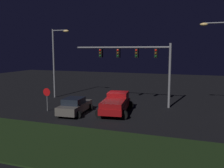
# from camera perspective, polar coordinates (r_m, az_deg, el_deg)

# --- Properties ---
(ground_plane) EXTENTS (80.00, 80.00, 0.00)m
(ground_plane) POSITION_cam_1_polar(r_m,az_deg,el_deg) (24.20, -0.51, -6.16)
(ground_plane) COLOR black
(grass_median) EXTENTS (21.83, 6.65, 0.10)m
(grass_median) POSITION_cam_1_polar(r_m,az_deg,el_deg) (16.31, -12.00, -13.11)
(grass_median) COLOR black
(grass_median) RESTS_ON ground_plane
(pickup_truck) EXTENTS (3.38, 5.63, 1.80)m
(pickup_truck) POSITION_cam_1_polar(r_m,az_deg,el_deg) (23.30, 0.94, -4.19)
(pickup_truck) COLOR maroon
(pickup_truck) RESTS_ON ground_plane
(car_sedan) EXTENTS (2.72, 4.53, 1.51)m
(car_sedan) POSITION_cam_1_polar(r_m,az_deg,el_deg) (23.25, -8.52, -4.95)
(car_sedan) COLOR #514C47
(car_sedan) RESTS_ON ground_plane
(traffic_signal_gantry) EXTENTS (10.32, 0.56, 6.50)m
(traffic_signal_gantry) POSITION_cam_1_polar(r_m,az_deg,el_deg) (26.11, 5.72, 5.98)
(traffic_signal_gantry) COLOR slate
(traffic_signal_gantry) RESTS_ON ground_plane
(street_lamp_left) EXTENTS (2.27, 0.44, 8.29)m
(street_lamp_left) POSITION_cam_1_polar(r_m,az_deg,el_deg) (31.14, -12.53, 6.38)
(street_lamp_left) COLOR slate
(street_lamp_left) RESTS_ON ground_plane
(street_lamp_right) EXTENTS (2.79, 0.44, 8.39)m
(street_lamp_right) POSITION_cam_1_polar(r_m,az_deg,el_deg) (24.85, 24.05, 5.85)
(street_lamp_right) COLOR slate
(street_lamp_right) RESTS_ON ground_plane
(stop_sign) EXTENTS (0.76, 0.08, 2.23)m
(stop_sign) POSITION_cam_1_polar(r_m,az_deg,el_deg) (24.63, -14.63, -2.45)
(stop_sign) COLOR slate
(stop_sign) RESTS_ON ground_plane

